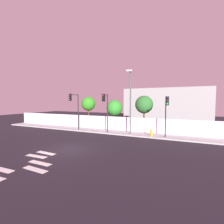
# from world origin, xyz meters

# --- Properties ---
(ground_plane) EXTENTS (80.00, 80.00, 0.00)m
(ground_plane) POSITION_xyz_m (0.00, 0.00, 0.00)
(ground_plane) COLOR black
(sidewalk) EXTENTS (36.00, 2.40, 0.15)m
(sidewalk) POSITION_xyz_m (0.00, 8.20, 0.07)
(sidewalk) COLOR #A7A7A7
(sidewalk) RESTS_ON ground
(perimeter_wall) EXTENTS (36.00, 0.18, 1.80)m
(perimeter_wall) POSITION_xyz_m (0.00, 9.49, 1.05)
(perimeter_wall) COLOR silver
(perimeter_wall) RESTS_ON sidewalk
(crosswalk_marking) EXTENTS (3.72, 4.77, 0.01)m
(crosswalk_marking) POSITION_xyz_m (-0.31, -3.67, 0.00)
(crosswalk_marking) COLOR silver
(crosswalk_marking) RESTS_ON ground
(traffic_light_left) EXTENTS (0.34, 1.25, 4.75)m
(traffic_light_left) POSITION_xyz_m (-0.12, 7.01, 3.61)
(traffic_light_left) COLOR black
(traffic_light_left) RESTS_ON sidewalk
(traffic_light_center) EXTENTS (0.53, 1.56, 4.38)m
(traffic_light_center) POSITION_xyz_m (7.01, 6.82, 3.37)
(traffic_light_center) COLOR black
(traffic_light_center) RESTS_ON sidewalk
(traffic_light_right) EXTENTS (0.52, 1.57, 4.84)m
(traffic_light_right) POSITION_xyz_m (-4.72, 6.85, 3.68)
(traffic_light_right) COLOR black
(traffic_light_right) RESTS_ON sidewalk
(street_lamp_curbside) EXTENTS (0.82, 1.97, 7.29)m
(street_lamp_curbside) POSITION_xyz_m (2.88, 7.51, 4.43)
(street_lamp_curbside) COLOR #4C4C51
(street_lamp_curbside) RESTS_ON sidewalk
(fire_hydrant) EXTENTS (0.44, 0.26, 0.81)m
(fire_hydrant) POSITION_xyz_m (5.37, 7.55, 0.59)
(fire_hydrant) COLOR gold
(fire_hydrant) RESTS_ON sidewalk
(roadside_tree_leftmost) EXTENTS (2.19, 2.19, 4.73)m
(roadside_tree_leftmost) POSITION_xyz_m (-5.22, 11.06, 3.62)
(roadside_tree_leftmost) COLOR brown
(roadside_tree_leftmost) RESTS_ON ground
(roadside_tree_midleft) EXTENTS (2.31, 2.31, 4.20)m
(roadside_tree_midleft) POSITION_xyz_m (-0.74, 11.06, 3.03)
(roadside_tree_midleft) COLOR brown
(roadside_tree_midleft) RESTS_ON ground
(roadside_tree_midright) EXTENTS (2.39, 2.39, 4.78)m
(roadside_tree_midright) POSITION_xyz_m (3.63, 11.06, 3.57)
(roadside_tree_midright) COLOR brown
(roadside_tree_midright) RESTS_ON ground
(low_building_distant) EXTENTS (15.92, 6.00, 6.51)m
(low_building_distant) POSITION_xyz_m (5.03, 23.49, 3.26)
(low_building_distant) COLOR #9B9B9B
(low_building_distant) RESTS_ON ground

